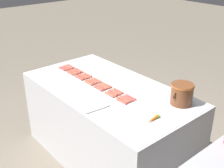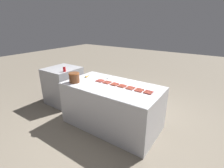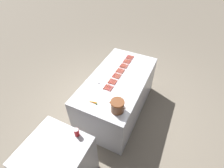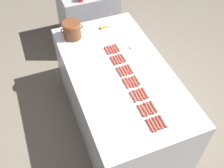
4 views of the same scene
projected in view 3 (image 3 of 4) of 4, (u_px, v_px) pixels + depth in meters
name	position (u px, v px, depth m)	size (l,w,h in m)	color
ground_plane	(117.00, 108.00, 3.77)	(20.00, 20.00, 0.00)	#756B5B
griddle_counter	(118.00, 94.00, 3.47)	(1.03, 1.93, 0.90)	#BCBCC1
back_cabinet	(60.00, 165.00, 2.39)	(0.80, 0.77, 0.95)	#A0A0A4
hot_dog_0	(133.00, 58.00, 3.64)	(0.03, 0.15, 0.02)	#B3493E
hot_dog_1	(130.00, 62.00, 3.52)	(0.03, 0.15, 0.02)	#B74A3A
hot_dog_2	(127.00, 67.00, 3.40)	(0.03, 0.15, 0.02)	#B65240
hot_dog_3	(123.00, 72.00, 3.28)	(0.02, 0.15, 0.02)	#AE523D
hot_dog_4	(120.00, 77.00, 3.17)	(0.03, 0.15, 0.02)	#AE4D3B
hot_dog_5	(116.00, 82.00, 3.05)	(0.02, 0.15, 0.02)	#B04638
hot_dog_6	(112.00, 89.00, 2.93)	(0.02, 0.15, 0.02)	#B54A40
hot_dog_7	(131.00, 57.00, 3.65)	(0.02, 0.15, 0.02)	#B2503C
hot_dog_8	(129.00, 62.00, 3.53)	(0.03, 0.15, 0.02)	#B74D3E
hot_dog_9	(125.00, 66.00, 3.41)	(0.03, 0.15, 0.02)	#B25240
hot_dog_10	(122.00, 71.00, 3.29)	(0.02, 0.15, 0.02)	#B84C3E
hot_dog_11	(118.00, 76.00, 3.18)	(0.02, 0.15, 0.02)	#AE513C
hot_dog_12	(114.00, 82.00, 3.06)	(0.02, 0.15, 0.02)	#AC513D
hot_dog_13	(110.00, 88.00, 2.94)	(0.03, 0.15, 0.02)	#AF4841
hot_dog_14	(130.00, 57.00, 3.66)	(0.03, 0.15, 0.02)	#AB4D3D
hot_dog_15	(127.00, 61.00, 3.54)	(0.03, 0.15, 0.02)	#B14C38
hot_dog_16	(124.00, 66.00, 3.43)	(0.02, 0.15, 0.02)	#B84E38
hot_dog_17	(120.00, 71.00, 3.31)	(0.03, 0.15, 0.02)	#AE4C38
hot_dog_18	(117.00, 76.00, 3.19)	(0.03, 0.15, 0.02)	#B9503B
hot_dog_19	(113.00, 81.00, 3.07)	(0.03, 0.15, 0.02)	#AC483C
hot_dog_20	(108.00, 87.00, 2.95)	(0.03, 0.15, 0.02)	#B9493F
hot_dog_21	(129.00, 57.00, 3.67)	(0.03, 0.15, 0.02)	#B2453C
hot_dog_22	(126.00, 61.00, 3.55)	(0.03, 0.15, 0.02)	#B04F3C
hot_dog_23	(122.00, 65.00, 3.43)	(0.03, 0.15, 0.02)	#AE4938
hot_dog_24	(119.00, 70.00, 3.32)	(0.03, 0.15, 0.02)	#AF493C
hot_dog_25	(115.00, 75.00, 3.20)	(0.03, 0.15, 0.02)	#B4473A
hot_dog_26	(111.00, 81.00, 3.07)	(0.03, 0.15, 0.02)	#B74A3E
hot_dog_27	(107.00, 87.00, 2.96)	(0.02, 0.15, 0.02)	#B74F39
hot_dog_28	(127.00, 56.00, 3.68)	(0.03, 0.15, 0.02)	#B74541
hot_dog_29	(124.00, 61.00, 3.56)	(0.02, 0.15, 0.02)	#AE4C40
hot_dog_30	(121.00, 65.00, 3.44)	(0.03, 0.15, 0.02)	#B1493B
hot_dog_31	(117.00, 70.00, 3.32)	(0.02, 0.15, 0.02)	#B9533A
hot_dog_32	(114.00, 75.00, 3.21)	(0.03, 0.15, 0.02)	#AD4740
hot_dog_33	(109.00, 80.00, 3.09)	(0.03, 0.15, 0.02)	#AC5138
hot_dog_34	(105.00, 87.00, 2.97)	(0.03, 0.15, 0.02)	#B7473C
bean_pot	(117.00, 106.00, 2.51)	(0.27, 0.22, 0.20)	brown
serving_spoon	(96.00, 82.00, 3.06)	(0.27, 0.08, 0.02)	#B7B7BC
carrot	(92.00, 102.00, 2.70)	(0.18, 0.05, 0.03)	orange
soda_can	(77.00, 132.00, 2.18)	(0.07, 0.07, 0.12)	red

